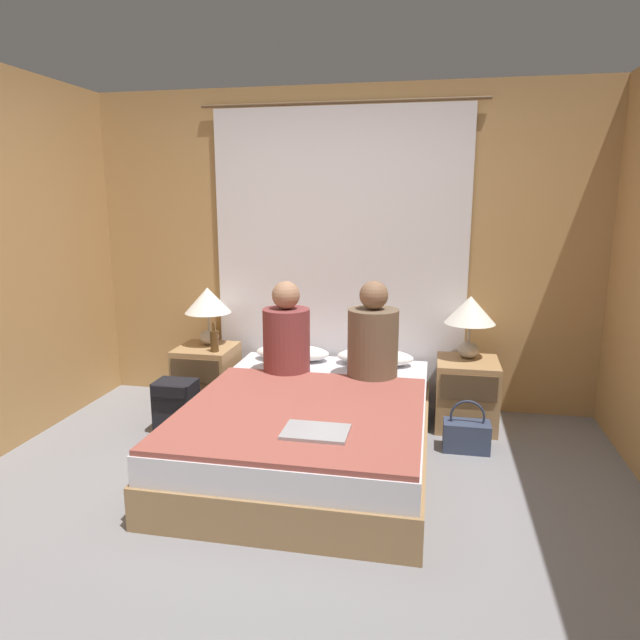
% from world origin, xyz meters
% --- Properties ---
extents(ground_plane, '(16.00, 16.00, 0.00)m').
position_xyz_m(ground_plane, '(0.00, 0.00, 0.00)').
color(ground_plane, gray).
extents(wall_back, '(4.12, 0.06, 2.50)m').
position_xyz_m(wall_back, '(0.00, 1.93, 1.25)').
color(wall_back, tan).
rests_on(wall_back, ground_plane).
extents(curtain_panel, '(2.20, 0.02, 2.37)m').
position_xyz_m(curtain_panel, '(0.00, 1.87, 1.18)').
color(curtain_panel, white).
rests_on(curtain_panel, ground_plane).
extents(bed, '(1.48, 2.03, 0.41)m').
position_xyz_m(bed, '(0.00, 0.80, 0.20)').
color(bed, '#99754C').
rests_on(bed, ground_plane).
extents(nightstand_left, '(0.44, 0.46, 0.50)m').
position_xyz_m(nightstand_left, '(-1.01, 1.54, 0.25)').
color(nightstand_left, '#A87F51').
rests_on(nightstand_left, ground_plane).
extents(nightstand_right, '(0.44, 0.46, 0.50)m').
position_xyz_m(nightstand_right, '(1.01, 1.54, 0.25)').
color(nightstand_right, '#A87F51').
rests_on(nightstand_right, ground_plane).
extents(lamp_left, '(0.37, 0.37, 0.46)m').
position_xyz_m(lamp_left, '(-1.01, 1.62, 0.84)').
color(lamp_left, '#B2A899').
rests_on(lamp_left, nightstand_left).
extents(lamp_right, '(0.37, 0.37, 0.46)m').
position_xyz_m(lamp_right, '(1.01, 1.62, 0.84)').
color(lamp_right, '#B2A899').
rests_on(lamp_right, nightstand_right).
extents(pillow_left, '(0.59, 0.29, 0.12)m').
position_xyz_m(pillow_left, '(-0.33, 1.63, 0.47)').
color(pillow_left, white).
rests_on(pillow_left, bed).
extents(pillow_right, '(0.59, 0.29, 0.12)m').
position_xyz_m(pillow_right, '(0.33, 1.63, 0.47)').
color(pillow_right, white).
rests_on(pillow_right, bed).
extents(blanket_on_bed, '(1.42, 1.44, 0.03)m').
position_xyz_m(blanket_on_bed, '(0.00, 0.53, 0.42)').
color(blanket_on_bed, '#994C42').
rests_on(blanket_on_bed, bed).
extents(person_left_in_bed, '(0.34, 0.34, 0.68)m').
position_xyz_m(person_left_in_bed, '(-0.28, 1.29, 0.69)').
color(person_left_in_bed, brown).
rests_on(person_left_in_bed, bed).
extents(person_right_in_bed, '(0.36, 0.36, 0.70)m').
position_xyz_m(person_right_in_bed, '(0.34, 1.29, 0.70)').
color(person_right_in_bed, brown).
rests_on(person_right_in_bed, bed).
extents(beer_bottle_on_left_stand, '(0.06, 0.06, 0.23)m').
position_xyz_m(beer_bottle_on_left_stand, '(-0.89, 1.42, 0.59)').
color(beer_bottle_on_left_stand, '#513819').
rests_on(beer_bottle_on_left_stand, nightstand_left).
extents(laptop_on_bed, '(0.35, 0.25, 0.02)m').
position_xyz_m(laptop_on_bed, '(0.16, 0.20, 0.45)').
color(laptop_on_bed, '#9EA0A5').
rests_on(laptop_on_bed, blanket_on_bed).
extents(backpack_on_floor, '(0.29, 0.24, 0.38)m').
position_xyz_m(backpack_on_floor, '(-1.05, 1.03, 0.21)').
color(backpack_on_floor, black).
rests_on(backpack_on_floor, ground_plane).
extents(handbag_on_floor, '(0.31, 0.17, 0.36)m').
position_xyz_m(handbag_on_floor, '(1.00, 1.11, 0.11)').
color(handbag_on_floor, '#333D56').
rests_on(handbag_on_floor, ground_plane).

